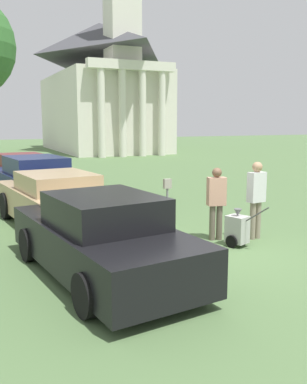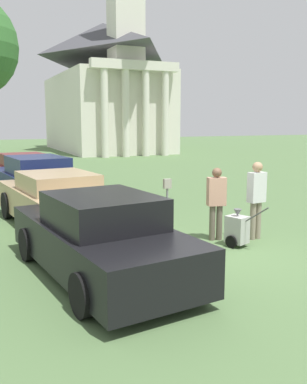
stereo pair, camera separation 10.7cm
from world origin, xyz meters
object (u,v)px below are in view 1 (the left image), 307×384
Objects in this scene: parked_car_tan at (55,200)px; parked_car_black at (101,238)px; person_worker at (216,199)px; equipment_cart at (237,229)px; church at (102,81)px; parking_meter at (167,198)px; person_supervisor at (256,195)px; parked_car_maroon at (21,172)px; parked_car_navy at (35,182)px.

parked_car_black is at bearing -97.48° from parked_car_tan.
person_worker is 1.70× the size of equipment_cart.
parked_car_tan is at bearing 112.89° from equipment_cart.
parked_car_tan is 30.04m from church.
church is at bearing 57.32° from equipment_cart.
parked_car_black is 2.69m from parking_meter.
church is (6.06, 30.87, 5.35)m from person_supervisor.
person_worker reaches higher than parked_car_tan.
person_supervisor reaches higher than parked_car_tan.
parked_car_maroon is 10.83m from person_supervisor.
person_supervisor is (4.04, -3.17, 0.36)m from parked_car_tan.
equipment_cart is at bearing -71.83° from parked_car_navy.
parking_meter is at bearing 116.28° from equipment_cart.
equipment_cart is (3.29, -3.50, -0.30)m from parked_car_tan.
parked_car_maroon reaches higher than parked_car_tan.
parked_car_maroon is 10.24m from person_worker.
equipment_cart is at bearing -43.33° from parking_meter.
parked_car_tan is 0.95× the size of parked_car_navy.
parked_car_navy is 1.12× the size of parked_car_maroon.
parking_meter is 2.08m from person_supervisor.
parking_meter is (2.11, 1.63, 0.31)m from parked_car_black.
parking_meter is at bearing -77.31° from parked_car_navy.
parking_meter reaches higher than equipment_cart.
person_worker is at bearing -102.82° from church.
parked_car_maroon is 23.84m from church.
parked_car_black reaches higher than equipment_cart.
parking_meter is 1.74m from equipment_cart.
parked_car_navy is 0.22× the size of church.
parked_car_black is at bearing -107.65° from church.
parked_car_navy is 3.23× the size of person_worker.
parked_car_maroon is 9.50m from parking_meter.
parked_car_maroon is 3.40× the size of parking_meter.
parked_car_tan is 4.26m from person_worker.
church reaches higher than person_supervisor.
church reaches higher than parked_car_maroon.
person_worker is at bearing -49.90° from parked_car_tan.
parked_car_black is 4.14m from person_supervisor.
parked_car_black is 3.35m from equipment_cart.
church is (6.96, 30.57, 5.44)m from person_worker.
parked_car_navy is at bearing 95.26° from equipment_cart.
parked_car_black reaches higher than parking_meter.
parking_meter is at bearing -104.86° from church.
parked_car_maroon reaches higher than equipment_cart.
parking_meter is at bearing -30.09° from person_supervisor.
person_supervisor is (4.03, -6.53, 0.31)m from parked_car_navy.
parked_car_navy reaches higher than parked_car_tan.
parked_car_black is at bearing 33.48° from person_worker.
equipment_cart is (-0.74, -0.33, -0.66)m from person_supervisor.
person_supervisor is at bearing 3.84° from equipment_cart.
parked_car_maroon is at bearing -76.02° from person_supervisor.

